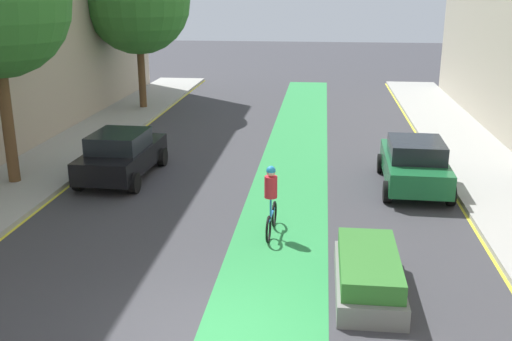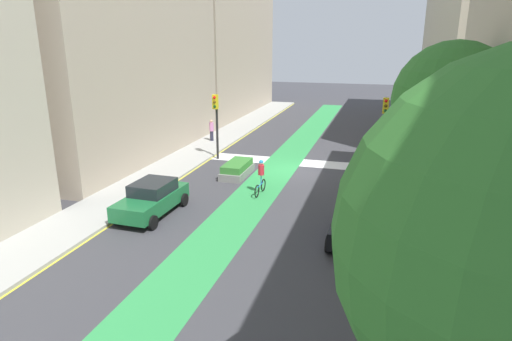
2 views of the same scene
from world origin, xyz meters
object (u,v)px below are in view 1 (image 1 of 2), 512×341
cyclist_in_lane (271,199)px  street_tree_far (138,1)px  median_planter (368,274)px  car_black_left_far (122,154)px  car_green_right_far (414,163)px

cyclist_in_lane → street_tree_far: 17.79m
street_tree_far → cyclist_in_lane: bearing=-62.7°
street_tree_far → median_planter: street_tree_far is taller
car_black_left_far → median_planter: (7.52, -6.89, -0.40)m
car_black_left_far → cyclist_in_lane: bearing=-38.5°
car_green_right_far → cyclist_in_lane: bearing=-134.3°
cyclist_in_lane → street_tree_far: bearing=117.3°
car_black_left_far → median_planter: car_black_left_far is taller
cyclist_in_lane → street_tree_far: street_tree_far is taller
median_planter → street_tree_far: bearing=119.4°
car_green_right_far → car_black_left_far: size_ratio=1.00×
street_tree_far → car_black_left_far: bearing=-76.7°
car_green_right_far → street_tree_far: size_ratio=0.55×
car_black_left_far → street_tree_far: street_tree_far is taller
car_green_right_far → median_planter: (-1.85, -6.90, -0.40)m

